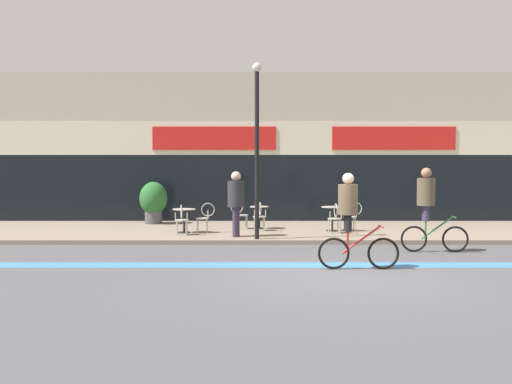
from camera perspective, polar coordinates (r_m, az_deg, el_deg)
name	(u,v)px	position (r m, az deg, el deg)	size (l,w,h in m)	color
ground_plane	(347,276)	(12.02, 8.62, -7.91)	(120.00, 120.00, 0.00)	#4C4C51
sidewalk_slab	(313,231)	(19.14, 5.45, -3.73)	(40.00, 5.50, 0.12)	gray
storefront_facade	(302,150)	(23.72, 4.45, 4.01)	(40.00, 4.06, 5.50)	#B2A899
bike_lane_stripe	(338,265)	(13.22, 7.83, -6.91)	(36.00, 0.70, 0.01)	#3D7AB7
bistro_table_0	(187,216)	(18.18, -6.62, -2.25)	(0.69, 0.69, 0.72)	black
bistro_table_1	(262,213)	(19.15, 0.56, -2.01)	(0.61, 0.61, 0.72)	black
bistro_table_2	(335,214)	(18.65, 7.51, -2.07)	(0.67, 0.67, 0.76)	black
cafe_chair_0_near	(184,218)	(17.56, -6.85, -2.43)	(0.42, 0.58, 0.90)	#B7B2AD
cafe_chair_0_side	(207,216)	(18.12, -4.65, -2.26)	(0.58, 0.41, 0.90)	#B7B2AD
cafe_chair_1_near	(262,214)	(18.53, 0.60, -2.14)	(0.45, 0.60, 0.90)	#B7B2AD
cafe_chair_1_side	(242,213)	(19.15, -1.31, -1.98)	(0.60, 0.45, 0.90)	#B7B2AD
cafe_chair_2_near	(338,216)	(18.03, 7.78, -2.30)	(0.44, 0.59, 0.90)	#B7B2AD
cafe_chair_2_side	(355,214)	(18.74, 9.41, -2.12)	(0.57, 0.40, 0.90)	#B7B2AD
planter_pot	(156,201)	(21.05, -9.50, -0.84)	(0.96, 0.96, 1.45)	#4C4C51
lamp_post	(259,137)	(16.49, 0.33, 5.26)	(0.26, 0.26, 4.85)	black
cyclist_0	(354,214)	(12.63, 9.27, -2.12)	(1.70, 0.48, 2.02)	black
cyclist_2	(431,202)	(15.49, 16.30, -0.96)	(1.67, 0.52, 2.11)	black
pedestrian_near_end	(239,198)	(17.08, -1.67, -0.57)	(0.56, 0.56, 1.86)	#382D47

